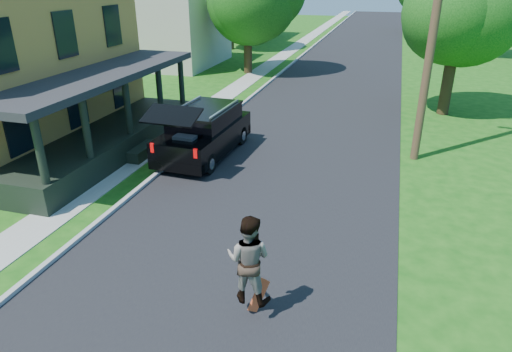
% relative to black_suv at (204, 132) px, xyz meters
% --- Properties ---
extents(ground, '(140.00, 140.00, 0.00)m').
position_rel_black_suv_xyz_m(ground, '(3.20, -6.87, -0.93)').
color(ground, '#124D0F').
rests_on(ground, ground).
extents(street, '(8.00, 120.00, 0.02)m').
position_rel_black_suv_xyz_m(street, '(3.20, 13.13, -0.93)').
color(street, black).
rests_on(street, ground).
extents(curb, '(0.15, 120.00, 0.12)m').
position_rel_black_suv_xyz_m(curb, '(-0.85, 13.13, -0.93)').
color(curb, '#9E9E99').
rests_on(curb, ground).
extents(sidewalk, '(1.30, 120.00, 0.03)m').
position_rel_black_suv_xyz_m(sidewalk, '(-2.40, 13.13, -0.93)').
color(sidewalk, gray).
rests_on(sidewalk, ground).
extents(front_walk, '(6.50, 1.20, 0.03)m').
position_rel_black_suv_xyz_m(front_walk, '(-6.30, -0.87, -0.93)').
color(front_walk, gray).
rests_on(front_walk, ground).
extents(neighbor_house_mid, '(12.78, 12.78, 8.30)m').
position_rel_black_suv_xyz_m(neighbor_house_mid, '(-10.30, 17.13, 3.26)').
color(neighbor_house_mid, beige).
rests_on(neighbor_house_mid, ground).
extents(black_suv, '(2.21, 5.29, 2.43)m').
position_rel_black_suv_xyz_m(black_suv, '(0.00, 0.00, 0.00)').
color(black_suv, black).
rests_on(black_suv, ground).
extents(skateboarder, '(0.94, 0.74, 1.88)m').
position_rel_black_suv_xyz_m(skateboarder, '(4.26, -8.00, 0.38)').
color(skateboarder, black).
rests_on(skateboarder, ground).
extents(skateboard, '(0.42, 0.28, 0.76)m').
position_rel_black_suv_xyz_m(skateboard, '(4.42, -7.86, -0.61)').
color(skateboard, '#B4380F').
rests_on(skateboard, ground).
extents(tree_right_near, '(6.24, 6.43, 7.47)m').
position_rel_black_suv_xyz_m(tree_right_near, '(9.14, 8.60, 3.83)').
color(tree_right_near, black).
rests_on(tree_right_near, ground).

